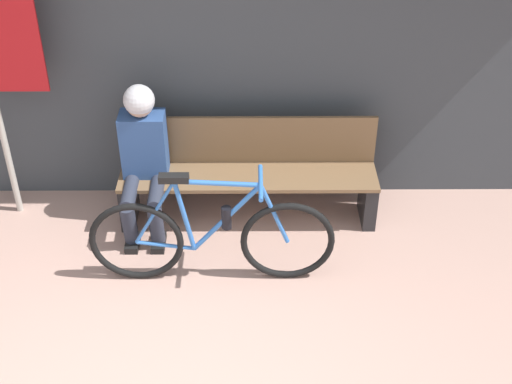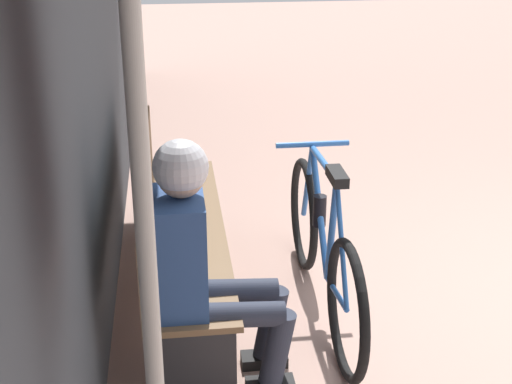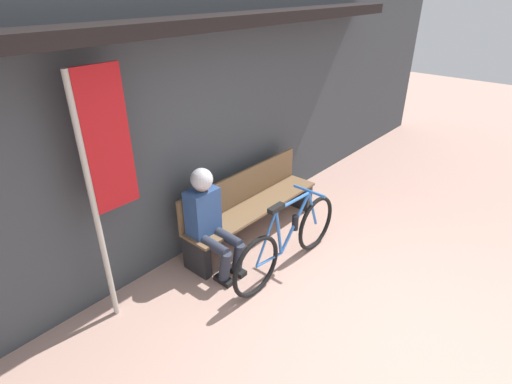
% 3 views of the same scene
% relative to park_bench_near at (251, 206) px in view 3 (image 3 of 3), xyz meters
% --- Properties ---
extents(ground_plane, '(24.00, 24.00, 0.00)m').
position_rel_park_bench_near_xyz_m(ground_plane, '(-0.58, -2.08, -0.40)').
color(ground_plane, tan).
extents(storefront_wall, '(12.00, 0.56, 3.20)m').
position_rel_park_bench_near_xyz_m(storefront_wall, '(-0.58, 0.38, 1.26)').
color(storefront_wall, '#3D4247').
rests_on(storefront_wall, ground_plane).
extents(park_bench_near, '(2.00, 0.42, 0.82)m').
position_rel_park_bench_near_xyz_m(park_bench_near, '(0.00, 0.00, 0.00)').
color(park_bench_near, brown).
rests_on(park_bench_near, ground_plane).
extents(bicycle, '(1.72, 0.40, 0.90)m').
position_rel_park_bench_near_xyz_m(bicycle, '(-0.25, -0.77, -0.03)').
color(bicycle, black).
rests_on(bicycle, ground_plane).
extents(person_seated, '(0.34, 0.60, 1.18)m').
position_rel_park_bench_near_xyz_m(person_seated, '(-0.79, -0.11, 0.28)').
color(person_seated, '#2D3342').
rests_on(person_seated, ground_plane).
extents(banner_pole, '(0.45, 0.05, 2.29)m').
position_rel_park_bench_near_xyz_m(banner_pole, '(-1.74, 0.07, 1.09)').
color(banner_pole, '#B7B2A8').
rests_on(banner_pole, ground_plane).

